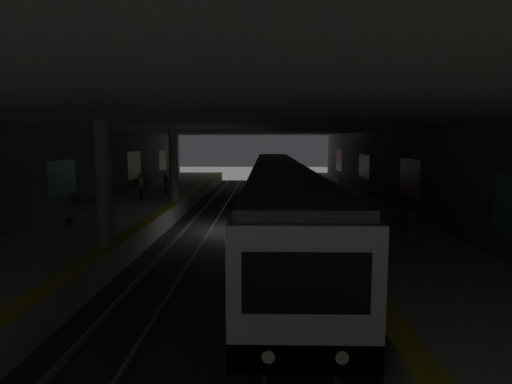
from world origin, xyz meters
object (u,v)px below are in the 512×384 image
Objects in this scene: bench_right_mid at (88,200)px; metro_train at (277,190)px; person_walking_mid at (166,182)px; bench_left_mid at (342,177)px; trash_bin at (411,220)px; bench_left_near at (368,190)px; bench_right_far at (149,180)px; pillar_far at (174,166)px; pillar_near at (104,184)px; person_waiting_near at (141,185)px; backpack_on_floor at (69,223)px.

metro_train is at bearing -82.69° from bench_right_mid.
person_walking_mid is (5.39, 7.91, -0.07)m from metro_train.
metro_train is 21.08× the size of bench_left_mid.
bench_right_mid reaches higher than trash_bin.
bench_left_near and bench_right_far have the same top height.
person_walking_mid is (3.51, 1.36, -1.38)m from pillar_far.
bench_right_far is (21.11, 4.18, -1.75)m from pillar_near.
person_waiting_near is at bearing 10.62° from pillar_near.
bench_right_far is 1.03× the size of person_walking_mid.
bench_right_mid is 1.03× the size of person_walking_mid.
pillar_far reaches higher than backpack_on_floor.
bench_left_mid and bench_right_mid have the same top height.
pillar_near is at bearing -168.79° from bench_right_far.
pillar_far is at bearing 99.23° from bench_left_near.
bench_left_mid is 2.00× the size of trash_bin.
backpack_on_floor is (-20.71, 15.82, -0.32)m from bench_left_mid.
bench_left_mid is (14.22, -6.33, -0.45)m from metro_train.
bench_right_mid is (8.48, 4.18, -1.75)m from pillar_near.
pillar_near is 11.90m from metro_train.
person_walking_mid is (6.77, -2.82, 0.38)m from bench_right_mid.
bench_left_near is at bearing -113.09° from bench_right_far.
bench_right_mid is 4.35m from person_waiting_near.
pillar_near is at bearing 137.03° from bench_left_near.
bench_left_near is at bearing 180.00° from bench_left_mid.
pillar_far is 2.74× the size of person_walking_mid.
metro_train is 21.08× the size of bench_right_mid.
bench_left_near is 0.97× the size of person_waiting_near.
bench_right_far is (9.37, 4.18, -1.75)m from pillar_far.
pillar_near reaches higher than person_walking_mid.
bench_left_mid is 4.25× the size of backpack_on_floor.
bench_right_mid is at bearing 107.42° from bench_left_near.
pillar_near reaches higher than bench_left_near.
backpack_on_floor is at bearing 124.36° from metro_train.
pillar_far reaches higher than person_walking_mid.
bench_right_mid is (-5.36, 17.07, 0.00)m from bench_left_near.
pillar_near is 18.99m from bench_left_near.
person_waiting_near is at bearing 74.09° from metro_train.
person_walking_mid reaches higher than trash_bin.
bench_left_near is at bearing -3.93° from trash_bin.
person_waiting_near is 3.02m from person_walking_mid.
metro_train reaches higher than bench_left_mid.
metro_train is at bearing -124.27° from person_walking_mid.
pillar_near is at bearing -174.89° from person_walking_mid.
bench_left_mid is at bearing -24.00° from metro_train.
trash_bin is at bearing -75.55° from pillar_near.
bench_right_far is (-2.97, 17.07, 0.00)m from bench_left_mid.
pillar_near is 2.74× the size of person_walking_mid.
bench_right_far is 4.25× the size of backpack_on_floor.
pillar_near reaches higher than backpack_on_floor.
bench_right_mid is 4.25× the size of backpack_on_floor.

